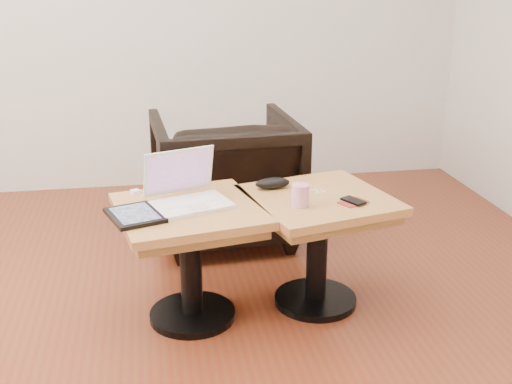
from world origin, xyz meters
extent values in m
cube|color=maroon|center=(0.00, 0.00, 0.00)|extent=(4.50, 4.50, 0.01)
cylinder|color=black|center=(0.12, 0.29, 0.02)|extent=(0.39, 0.39, 0.03)
cylinder|color=black|center=(0.12, 0.29, 0.27)|extent=(0.10, 0.10, 0.47)
cube|color=olive|center=(0.12, 0.29, 0.49)|extent=(0.64, 0.64, 0.04)
cube|color=#995C34|center=(0.12, 0.29, 0.53)|extent=(0.70, 0.70, 0.04)
cylinder|color=black|center=(0.71, 0.33, 0.02)|extent=(0.39, 0.39, 0.03)
cylinder|color=black|center=(0.71, 0.33, 0.27)|extent=(0.10, 0.10, 0.47)
cube|color=olive|center=(0.71, 0.33, 0.49)|extent=(0.67, 0.67, 0.04)
cube|color=#995C34|center=(0.71, 0.33, 0.53)|extent=(0.73, 0.73, 0.04)
cube|color=white|center=(0.13, 0.29, 0.55)|extent=(0.38, 0.32, 0.02)
cube|color=silver|center=(0.12, 0.32, 0.56)|extent=(0.29, 0.19, 0.00)
cube|color=silver|center=(0.15, 0.23, 0.56)|extent=(0.10, 0.08, 0.00)
cube|color=white|center=(0.09, 0.42, 0.67)|extent=(0.32, 0.15, 0.21)
cube|color=maroon|center=(0.09, 0.42, 0.67)|extent=(0.28, 0.13, 0.18)
cube|color=black|center=(-0.11, 0.20, 0.55)|extent=(0.27, 0.30, 0.02)
cube|color=#191E38|center=(-0.11, 0.20, 0.56)|extent=(0.22, 0.25, 0.00)
cube|color=white|center=(-0.11, 0.49, 0.56)|extent=(0.05, 0.05, 0.02)
ellipsoid|color=black|center=(0.53, 0.46, 0.57)|extent=(0.17, 0.08, 0.05)
cylinder|color=#D13770|center=(0.60, 0.22, 0.59)|extent=(0.11, 0.11, 0.10)
sphere|color=white|center=(0.72, 0.37, 0.55)|extent=(0.01, 0.01, 0.01)
sphere|color=white|center=(0.74, 0.38, 0.55)|extent=(0.01, 0.01, 0.01)
sphere|color=white|center=(0.71, 0.38, 0.55)|extent=(0.01, 0.01, 0.01)
sphere|color=white|center=(0.75, 0.36, 0.55)|extent=(0.01, 0.01, 0.01)
cylinder|color=white|center=(0.72, 0.37, 0.55)|extent=(0.06, 0.04, 0.00)
cube|color=maroon|center=(0.84, 0.21, 0.55)|extent=(0.15, 0.13, 0.01)
cube|color=black|center=(0.84, 0.21, 0.56)|extent=(0.10, 0.12, 0.01)
imported|color=black|center=(0.39, 1.20, 0.37)|extent=(0.83, 0.85, 0.74)
camera|label=1|loc=(-0.03, -2.31, 1.53)|focal=45.00mm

